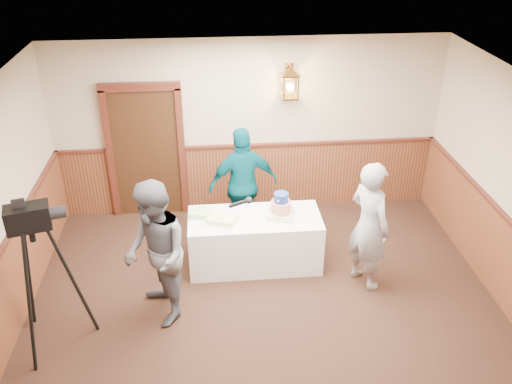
# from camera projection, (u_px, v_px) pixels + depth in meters

# --- Properties ---
(ground) EXTENTS (7.00, 7.00, 0.00)m
(ground) POSITION_uv_depth(u_px,v_px,m) (274.00, 363.00, 6.03)
(ground) COLOR black
(ground) RESTS_ON ground
(room_shell) EXTENTS (6.02, 7.02, 2.81)m
(room_shell) POSITION_uv_depth(u_px,v_px,m) (266.00, 226.00, 5.69)
(room_shell) COLOR #C8B796
(room_shell) RESTS_ON ground
(display_table) EXTENTS (1.80, 0.80, 0.75)m
(display_table) POSITION_uv_depth(u_px,v_px,m) (255.00, 240.00, 7.50)
(display_table) COLOR white
(display_table) RESTS_ON ground
(tiered_cake) EXTENTS (0.41, 0.41, 0.35)m
(tiered_cake) POSITION_uv_depth(u_px,v_px,m) (281.00, 207.00, 7.29)
(tiered_cake) COLOR beige
(tiered_cake) RESTS_ON display_table
(sheet_cake_yellow) EXTENTS (0.45, 0.40, 0.08)m
(sheet_cake_yellow) POSITION_uv_depth(u_px,v_px,m) (223.00, 219.00, 7.21)
(sheet_cake_yellow) COLOR #E7D58A
(sheet_cake_yellow) RESTS_ON display_table
(sheet_cake_green) EXTENTS (0.36, 0.31, 0.07)m
(sheet_cake_green) POSITION_uv_depth(u_px,v_px,m) (201.00, 213.00, 7.35)
(sheet_cake_green) COLOR #9DD697
(sheet_cake_green) RESTS_ON display_table
(interviewer) EXTENTS (1.62, 1.07, 1.83)m
(interviewer) POSITION_uv_depth(u_px,v_px,m) (156.00, 254.00, 6.28)
(interviewer) COLOR #575961
(interviewer) RESTS_ON ground
(baker) EXTENTS (0.68, 0.77, 1.77)m
(baker) POSITION_uv_depth(u_px,v_px,m) (369.00, 226.00, 6.88)
(baker) COLOR #96979D
(baker) RESTS_ON ground
(assistant_p) EXTENTS (1.08, 0.60, 1.75)m
(assistant_p) POSITION_uv_depth(u_px,v_px,m) (243.00, 184.00, 7.89)
(assistant_p) COLOR #044853
(assistant_p) RESTS_ON ground
(tv_camera_rig) EXTENTS (0.71, 0.66, 1.80)m
(tv_camera_rig) POSITION_uv_depth(u_px,v_px,m) (44.00, 284.00, 5.96)
(tv_camera_rig) COLOR black
(tv_camera_rig) RESTS_ON ground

